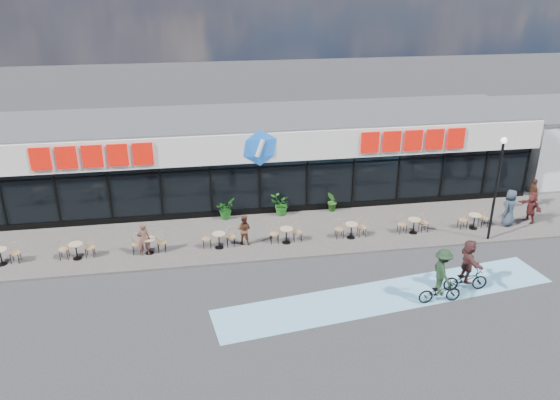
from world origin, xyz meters
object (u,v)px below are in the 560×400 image
Objects in this scene: potted_plant_right at (332,202)px; pedestrian_a at (531,207)px; pedestrian_b at (533,193)px; cyclist_a at (441,279)px; cyclist_b at (467,268)px; bistro_set_0 at (1,254)px; potted_plant_mid at (281,205)px; potted_plant_left at (225,209)px; patron_right at (244,230)px; lamp_post at (497,180)px; pedestrian_c at (510,208)px; patron_left at (144,239)px.

potted_plant_right is 10.00m from pedestrian_a.
cyclist_a is at bearing 134.62° from pedestrian_b.
bistro_set_0 is at bearing 164.84° from cyclist_b.
potted_plant_mid reaches higher than bistro_set_0.
bistro_set_0 is at bearing -162.46° from potted_plant_left.
patron_right reaches higher than potted_plant_mid.
lamp_post is at bearing 50.92° from cyclist_b.
cyclist_a is (-6.26, -5.79, -0.02)m from pedestrian_c.
lamp_post is 3.16× the size of pedestrian_b.
lamp_post is 16.22m from patron_left.
potted_plant_left is (-12.17, 4.40, -2.47)m from lamp_post.
patron_left is (6.08, -0.21, 0.32)m from bistro_set_0.
patron_left is at bearing 176.26° from lamp_post.
potted_plant_mid is at bearing 126.94° from cyclist_b.
bistro_set_0 is 0.82× the size of pedestrian_c.
cyclist_a is (11.49, -5.58, 0.14)m from patron_left.
pedestrian_b is at bearing 176.69° from patron_left.
potted_plant_mid is 7.48m from patron_left.
pedestrian_b is (20.28, 2.16, 0.01)m from patron_left.
potted_plant_right is 0.59× the size of pedestrian_c.
pedestrian_a is (15.20, -2.95, 0.28)m from potted_plant_left.
bistro_set_0 is at bearing 161.77° from cyclist_a.
potted_plant_mid is at bearing 13.42° from bistro_set_0.
cyclist_b is at bearing -15.16° from bistro_set_0.
pedestrian_b is 0.84× the size of pedestrian_c.
patron_right is (0.66, -2.98, 0.20)m from potted_plant_left.
bistro_set_0 is 6.10m from patron_left.
pedestrian_b is 0.71× the size of cyclist_b.
potted_plant_right is at bearing 102.66° from cyclist_a.
patron_left is 0.83× the size of pedestrian_c.
cyclist_b reaches higher than pedestrian_a.
pedestrian_b reaches higher than potted_plant_right.
cyclist_a is (7.63, -8.93, 0.40)m from potted_plant_left.
pedestrian_c is at bearing 42.78° from cyclist_a.
lamp_post is 5.75m from pedestrian_b.
pedestrian_c is at bearing -20.47° from potted_plant_right.
patron_left is at bearing -160.87° from potted_plant_right.
cyclist_b is at bearing 149.70° from patron_left.
pedestrian_a is (19.06, 0.40, 0.02)m from patron_left.
pedestrian_b is at bearing -4.69° from potted_plant_mid.
potted_plant_left is at bearing 179.39° from potted_plant_right.
pedestrian_c is 0.84× the size of cyclist_b.
patron_left is 0.98× the size of pedestrian_b.
cyclist_b is at bearing 137.03° from pedestrian_b.
pedestrian_c is at bearing 0.01° from bistro_set_0.
cyclist_a is at bearing 10.15° from pedestrian_c.
patron_left is 0.68× the size of cyclist_a.
potted_plant_right is 0.48× the size of cyclist_a.
potted_plant_left is at bearing -112.08° from pedestrian_a.
patron_left is 19.07m from pedestrian_a.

